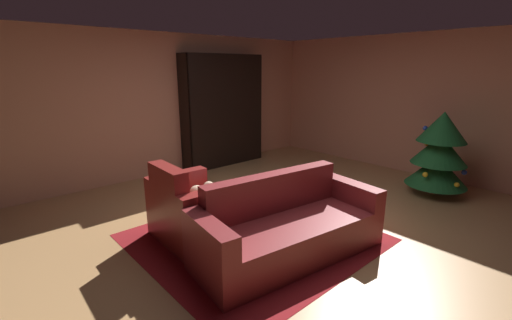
{
  "coord_description": "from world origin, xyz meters",
  "views": [
    {
      "loc": [
        2.76,
        -2.9,
        1.92
      ],
      "look_at": [
        -0.25,
        -0.2,
        0.82
      ],
      "focal_mm": 24.11,
      "sensor_mm": 36.0,
      "label": 1
    }
  ],
  "objects_px": {
    "coffee_table": "(251,204)",
    "decorated_tree": "(439,153)",
    "armchair_red": "(192,212)",
    "couch_red": "(287,229)",
    "book_stack_on_table": "(248,199)",
    "bottle_on_table": "(239,196)",
    "bookshelf_unit": "(228,110)"
  },
  "relations": [
    {
      "from": "decorated_tree",
      "to": "armchair_red",
      "type": "bearing_deg",
      "value": -109.42
    },
    {
      "from": "couch_red",
      "to": "bottle_on_table",
      "type": "relative_size",
      "value": 7.9
    },
    {
      "from": "couch_red",
      "to": "decorated_tree",
      "type": "xyz_separation_m",
      "value": [
        0.32,
        3.02,
        0.38
      ]
    },
    {
      "from": "couch_red",
      "to": "book_stack_on_table",
      "type": "distance_m",
      "value": 0.57
    },
    {
      "from": "couch_red",
      "to": "decorated_tree",
      "type": "height_order",
      "value": "decorated_tree"
    },
    {
      "from": "coffee_table",
      "to": "decorated_tree",
      "type": "bearing_deg",
      "value": 74.79
    },
    {
      "from": "coffee_table",
      "to": "bottle_on_table",
      "type": "bearing_deg",
      "value": -88.45
    },
    {
      "from": "coffee_table",
      "to": "decorated_tree",
      "type": "relative_size",
      "value": 0.51
    },
    {
      "from": "couch_red",
      "to": "bottle_on_table",
      "type": "distance_m",
      "value": 0.63
    },
    {
      "from": "bookshelf_unit",
      "to": "decorated_tree",
      "type": "xyz_separation_m",
      "value": [
        3.6,
        1.29,
        -0.43
      ]
    },
    {
      "from": "armchair_red",
      "to": "decorated_tree",
      "type": "height_order",
      "value": "decorated_tree"
    },
    {
      "from": "bottle_on_table",
      "to": "armchair_red",
      "type": "bearing_deg",
      "value": -141.99
    },
    {
      "from": "coffee_table",
      "to": "decorated_tree",
      "type": "distance_m",
      "value": 3.19
    },
    {
      "from": "bookshelf_unit",
      "to": "armchair_red",
      "type": "relative_size",
      "value": 2.21
    },
    {
      "from": "bottle_on_table",
      "to": "bookshelf_unit",
      "type": "bearing_deg",
      "value": 144.61
    },
    {
      "from": "book_stack_on_table",
      "to": "bookshelf_unit",
      "type": "bearing_deg",
      "value": 146.37
    },
    {
      "from": "armchair_red",
      "to": "couch_red",
      "type": "xyz_separation_m",
      "value": [
        0.95,
        0.57,
        -0.04
      ]
    },
    {
      "from": "couch_red",
      "to": "coffee_table",
      "type": "bearing_deg",
      "value": -174.92
    },
    {
      "from": "armchair_red",
      "to": "bottle_on_table",
      "type": "distance_m",
      "value": 0.6
    },
    {
      "from": "coffee_table",
      "to": "book_stack_on_table",
      "type": "relative_size",
      "value": 3.11
    },
    {
      "from": "decorated_tree",
      "to": "coffee_table",
      "type": "bearing_deg",
      "value": -105.21
    },
    {
      "from": "bookshelf_unit",
      "to": "book_stack_on_table",
      "type": "height_order",
      "value": "bookshelf_unit"
    },
    {
      "from": "bookshelf_unit",
      "to": "couch_red",
      "type": "bearing_deg",
      "value": -27.94
    },
    {
      "from": "bookshelf_unit",
      "to": "bottle_on_table",
      "type": "height_order",
      "value": "bookshelf_unit"
    },
    {
      "from": "couch_red",
      "to": "bottle_on_table",
      "type": "xyz_separation_m",
      "value": [
        -0.51,
        -0.23,
        0.28
      ]
    },
    {
      "from": "armchair_red",
      "to": "decorated_tree",
      "type": "relative_size",
      "value": 0.76
    },
    {
      "from": "armchair_red",
      "to": "bottle_on_table",
      "type": "xyz_separation_m",
      "value": [
        0.44,
        0.34,
        0.24
      ]
    },
    {
      "from": "decorated_tree",
      "to": "couch_red",
      "type": "bearing_deg",
      "value": -95.96
    },
    {
      "from": "coffee_table",
      "to": "decorated_tree",
      "type": "height_order",
      "value": "decorated_tree"
    },
    {
      "from": "book_stack_on_table",
      "to": "bottle_on_table",
      "type": "distance_m",
      "value": 0.15
    },
    {
      "from": "coffee_table",
      "to": "book_stack_on_table",
      "type": "distance_m",
      "value": 0.09
    },
    {
      "from": "bookshelf_unit",
      "to": "armchair_red",
      "type": "height_order",
      "value": "bookshelf_unit"
    }
  ]
}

